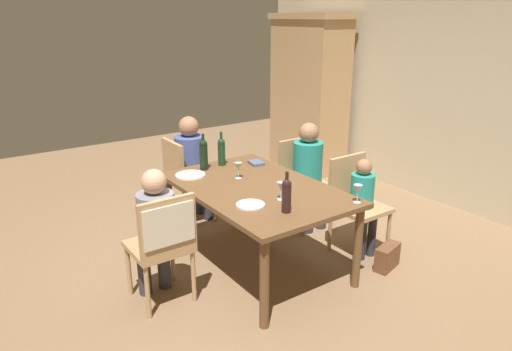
{
  "coord_description": "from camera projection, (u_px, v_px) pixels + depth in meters",
  "views": [
    {
      "loc": [
        3.07,
        -2.16,
        2.15
      ],
      "look_at": [
        0.0,
        0.0,
        0.86
      ],
      "focal_mm": 32.67,
      "sensor_mm": 36.0,
      "label": 1
    }
  ],
  "objects": [
    {
      "name": "dinner_plate_host",
      "position": [
        250.0,
        205.0,
        3.6
      ],
      "size": [
        0.22,
        0.22,
        0.01
      ],
      "primitive_type": "cylinder",
      "color": "white",
      "rests_on": "dining_table"
    },
    {
      "name": "chair_near",
      "position": [
        164.0,
        236.0,
        3.46
      ],
      "size": [
        0.46,
        0.44,
        0.92
      ],
      "rotation": [
        0.0,
        0.0,
        1.57
      ],
      "color": "tan",
      "rests_on": "ground_plane"
    },
    {
      "name": "wine_glass_near_right",
      "position": [
        358.0,
        190.0,
        3.62
      ],
      "size": [
        0.07,
        0.07,
        0.15
      ],
      "color": "silver",
      "rests_on": "dining_table"
    },
    {
      "name": "wine_bottle_short_olive",
      "position": [
        287.0,
        195.0,
        3.44
      ],
      "size": [
        0.07,
        0.07,
        0.32
      ],
      "color": "black",
      "rests_on": "dining_table"
    },
    {
      "name": "folded_napkin",
      "position": [
        256.0,
        163.0,
        4.59
      ],
      "size": [
        0.18,
        0.15,
        0.03
      ],
      "primitive_type": "cube",
      "rotation": [
        0.0,
        0.0,
        -0.2
      ],
      "color": "#4C5B75",
      "rests_on": "dining_table"
    },
    {
      "name": "person_woman_host",
      "position": [
        193.0,
        161.0,
        4.99
      ],
      "size": [
        0.32,
        0.37,
        1.16
      ],
      "color": "#33333D",
      "rests_on": "ground_plane"
    },
    {
      "name": "rear_room_partition",
      "position": [
        453.0,
        89.0,
        5.3
      ],
      "size": [
        6.4,
        0.12,
        2.7
      ],
      "primitive_type": "cube",
      "color": "beige",
      "rests_on": "ground_plane"
    },
    {
      "name": "wine_bottle_dark_red",
      "position": [
        204.0,
        154.0,
        4.39
      ],
      "size": [
        0.08,
        0.08,
        0.35
      ],
      "color": "black",
      "rests_on": "dining_table"
    },
    {
      "name": "wine_glass_near_left",
      "position": [
        238.0,
        167.0,
        4.16
      ],
      "size": [
        0.07,
        0.07,
        0.15
      ],
      "color": "silver",
      "rests_on": "dining_table"
    },
    {
      "name": "ground_plane",
      "position": [
        256.0,
        264.0,
        4.25
      ],
      "size": [
        10.0,
        10.0,
        0.0
      ],
      "primitive_type": "plane",
      "color": "#846647"
    },
    {
      "name": "chair_left_end",
      "position": [
        184.0,
        175.0,
        4.97
      ],
      "size": [
        0.44,
        0.44,
        0.92
      ],
      "color": "tan",
      "rests_on": "ground_plane"
    },
    {
      "name": "dinner_plate_guest_left",
      "position": [
        190.0,
        175.0,
        4.27
      ],
      "size": [
        0.27,
        0.27,
        0.01
      ],
      "primitive_type": "cylinder",
      "color": "white",
      "rests_on": "dining_table"
    },
    {
      "name": "person_man_guest",
      "position": [
        156.0,
        225.0,
        3.56
      ],
      "size": [
        0.33,
        0.28,
        1.09
      ],
      "rotation": [
        0.0,
        0.0,
        1.57
      ],
      "color": "#33333D",
      "rests_on": "ground_plane"
    },
    {
      "name": "wine_glass_centre",
      "position": [
        281.0,
        187.0,
        3.68
      ],
      "size": [
        0.07,
        0.07,
        0.15
      ],
      "color": "silver",
      "rests_on": "dining_table"
    },
    {
      "name": "dining_table",
      "position": [
        256.0,
        195.0,
        4.03
      ],
      "size": [
        1.68,
        1.08,
        0.76
      ],
      "color": "brown",
      "rests_on": "ground_plane"
    },
    {
      "name": "chair_far_left",
      "position": [
        302.0,
        176.0,
        4.93
      ],
      "size": [
        0.44,
        0.44,
        0.92
      ],
      "rotation": [
        0.0,
        0.0,
        -1.57
      ],
      "color": "tan",
      "rests_on": "ground_plane"
    },
    {
      "name": "handbag",
      "position": [
        387.0,
        257.0,
        4.15
      ],
      "size": [
        0.19,
        0.3,
        0.22
      ],
      "primitive_type": "cube",
      "rotation": [
        0.0,
        0.0,
        -1.32
      ],
      "color": "brown",
      "rests_on": "ground_plane"
    },
    {
      "name": "armoire_cabinet",
      "position": [
        309.0,
        93.0,
        6.64
      ],
      "size": [
        1.18,
        0.62,
        2.18
      ],
      "color": "tan",
      "rests_on": "ground_plane"
    },
    {
      "name": "chair_far_right",
      "position": [
        354.0,
        198.0,
        4.35
      ],
      "size": [
        0.44,
        0.44,
        0.92
      ],
      "rotation": [
        0.0,
        0.0,
        -1.57
      ],
      "color": "tan",
      "rests_on": "ground_plane"
    },
    {
      "name": "wine_bottle_tall_green",
      "position": [
        222.0,
        151.0,
        4.52
      ],
      "size": [
        0.07,
        0.07,
        0.33
      ],
      "color": "#19381E",
      "rests_on": "dining_table"
    },
    {
      "name": "person_child_small",
      "position": [
        364.0,
        199.0,
        4.25
      ],
      "size": [
        0.25,
        0.22,
        0.94
      ],
      "rotation": [
        0.0,
        0.0,
        -1.57
      ],
      "color": "#33333D",
      "rests_on": "ground_plane"
    },
    {
      "name": "person_man_bearded",
      "position": [
        309.0,
        168.0,
        4.81
      ],
      "size": [
        0.35,
        0.3,
        1.13
      ],
      "rotation": [
        0.0,
        0.0,
        -1.57
      ],
      "color": "#33333D",
      "rests_on": "ground_plane"
    }
  ]
}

